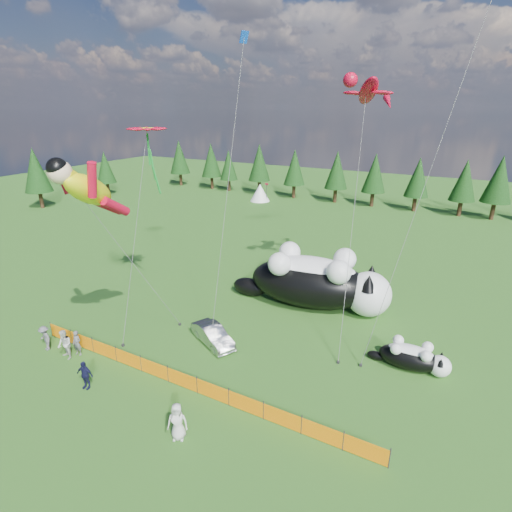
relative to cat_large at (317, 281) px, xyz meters
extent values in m
plane|color=#0F3509|center=(-3.05, -9.57, -2.13)|extent=(160.00, 160.00, 0.00)
cylinder|color=#262626|center=(-14.05, -12.57, -1.58)|extent=(0.06, 0.06, 1.10)
cylinder|color=#262626|center=(-12.05, -12.57, -1.58)|extent=(0.06, 0.06, 1.10)
cylinder|color=#262626|center=(-10.05, -12.57, -1.58)|extent=(0.06, 0.06, 1.10)
cylinder|color=#262626|center=(-8.05, -12.57, -1.58)|extent=(0.06, 0.06, 1.10)
cylinder|color=#262626|center=(-6.05, -12.57, -1.58)|extent=(0.06, 0.06, 1.10)
cylinder|color=#262626|center=(-4.05, -12.57, -1.58)|extent=(0.06, 0.06, 1.10)
cylinder|color=#262626|center=(-2.05, -12.57, -1.58)|extent=(0.06, 0.06, 1.10)
cylinder|color=#262626|center=(-0.05, -12.57, -1.58)|extent=(0.06, 0.06, 1.10)
cylinder|color=#262626|center=(1.95, -12.57, -1.58)|extent=(0.06, 0.06, 1.10)
cylinder|color=#262626|center=(3.95, -12.57, -1.58)|extent=(0.06, 0.06, 1.10)
cylinder|color=#262626|center=(5.95, -12.57, -1.58)|extent=(0.06, 0.06, 1.10)
cylinder|color=#262626|center=(7.95, -12.57, -1.58)|extent=(0.06, 0.06, 1.10)
cube|color=orange|center=(-13.05, -12.57, -1.63)|extent=(2.00, 0.04, 0.90)
cube|color=orange|center=(-11.05, -12.57, -1.63)|extent=(2.00, 0.04, 0.90)
cube|color=orange|center=(-9.05, -12.57, -1.63)|extent=(2.00, 0.04, 0.90)
cube|color=orange|center=(-7.05, -12.57, -1.63)|extent=(2.00, 0.04, 0.90)
cube|color=orange|center=(-5.05, -12.57, -1.63)|extent=(2.00, 0.04, 0.90)
cube|color=orange|center=(-3.05, -12.57, -1.63)|extent=(2.00, 0.04, 0.90)
cube|color=orange|center=(-1.05, -12.57, -1.63)|extent=(2.00, 0.04, 0.90)
cube|color=orange|center=(0.95, -12.57, -1.63)|extent=(2.00, 0.04, 0.90)
cube|color=orange|center=(2.95, -12.57, -1.63)|extent=(2.00, 0.04, 0.90)
cube|color=orange|center=(4.95, -12.57, -1.63)|extent=(2.00, 0.04, 0.90)
cube|color=orange|center=(6.95, -12.57, -1.63)|extent=(2.00, 0.04, 0.90)
ellipsoid|color=black|center=(-0.53, -0.07, -0.27)|extent=(9.83, 5.60, 3.73)
ellipsoid|color=white|center=(-0.53, -0.07, 0.66)|extent=(7.40, 4.05, 2.28)
sphere|color=white|center=(3.77, 0.53, -0.48)|extent=(3.31, 3.31, 3.31)
sphere|color=#E95A76|center=(5.17, 0.72, -0.48)|extent=(0.46, 0.46, 0.46)
ellipsoid|color=black|center=(-5.46, -0.76, -1.41)|extent=(3.07, 1.84, 1.45)
cone|color=black|center=(3.91, -0.46, 0.85)|extent=(1.16, 1.16, 1.16)
cone|color=black|center=(3.64, 1.51, 0.85)|extent=(1.16, 1.16, 1.16)
sphere|color=white|center=(1.54, 1.57, 1.49)|extent=(1.74, 1.74, 1.74)
sphere|color=white|center=(1.91, -1.09, 1.49)|extent=(1.74, 1.74, 1.74)
sphere|color=white|center=(-2.77, 0.97, 1.49)|extent=(1.74, 1.74, 1.74)
sphere|color=white|center=(-2.40, -1.69, 1.49)|extent=(1.74, 1.74, 1.74)
ellipsoid|color=black|center=(7.56, -4.80, -1.43)|extent=(3.58, 1.78, 1.41)
ellipsoid|color=white|center=(7.56, -4.80, -1.08)|extent=(2.70, 1.28, 0.86)
sphere|color=white|center=(9.20, -4.74, -1.51)|extent=(1.25, 1.25, 1.25)
sphere|color=#E95A76|center=(9.73, -4.72, -1.51)|extent=(0.17, 0.17, 0.17)
ellipsoid|color=black|center=(5.69, -4.88, -1.86)|extent=(1.11, 0.59, 0.55)
cone|color=black|center=(9.22, -5.11, -1.01)|extent=(0.44, 0.44, 0.44)
cone|color=black|center=(9.18, -4.36, -1.01)|extent=(0.44, 0.44, 0.44)
sphere|color=white|center=(8.40, -4.26, -0.77)|extent=(0.66, 0.66, 0.66)
sphere|color=white|center=(8.44, -5.28, -0.77)|extent=(0.66, 0.66, 0.66)
sphere|color=white|center=(6.76, -4.33, -0.77)|extent=(0.66, 0.66, 0.66)
sphere|color=white|center=(6.80, -5.34, -0.77)|extent=(0.66, 0.66, 0.66)
imported|color=#A7A7AC|center=(-4.03, -8.16, -1.52)|extent=(3.93, 2.84, 1.23)
imported|color=#59585E|center=(-10.71, -13.17, -1.32)|extent=(0.64, 0.46, 1.63)
imported|color=beige|center=(-11.00, -13.79, -1.18)|extent=(1.04, 0.77, 1.91)
imported|color=#141537|center=(-7.67, -15.09, -1.29)|extent=(1.06, 0.68, 1.68)
imported|color=#59585E|center=(-12.92, -13.77, -1.30)|extent=(1.16, 0.76, 1.66)
imported|color=beige|center=(-0.97, -15.51, -1.18)|extent=(1.11, 0.96, 1.91)
cylinder|color=#595959|center=(-8.09, -9.79, 3.10)|extent=(0.03, 0.03, 11.36)
cube|color=#262626|center=(-7.42, -7.36, -2.05)|extent=(0.15, 0.15, 0.16)
cylinder|color=#595959|center=(2.77, -1.55, 5.68)|extent=(0.03, 0.03, 18.21)
cube|color=#262626|center=(3.79, -6.36, -2.05)|extent=(0.15, 0.15, 0.16)
cylinder|color=#595959|center=(-9.61, -8.51, 4.50)|extent=(0.03, 0.03, 14.10)
cube|color=#262626|center=(-8.96, -11.20, -2.05)|extent=(0.15, 0.15, 0.16)
cube|color=green|center=(-10.26, -5.83, 8.66)|extent=(0.19, 0.19, 4.10)
cylinder|color=#595959|center=(-4.45, -5.37, 7.19)|extent=(0.03, 0.03, 19.25)
cube|color=#262626|center=(-4.14, -8.27, -2.05)|extent=(0.15, 0.15, 0.16)
cylinder|color=#595959|center=(7.18, -2.43, 10.28)|extent=(0.03, 0.03, 25.89)
cube|color=#262626|center=(5.06, -6.00, -2.05)|extent=(0.15, 0.15, 0.16)
camera|label=1|loc=(9.07, -26.48, 12.32)|focal=28.00mm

